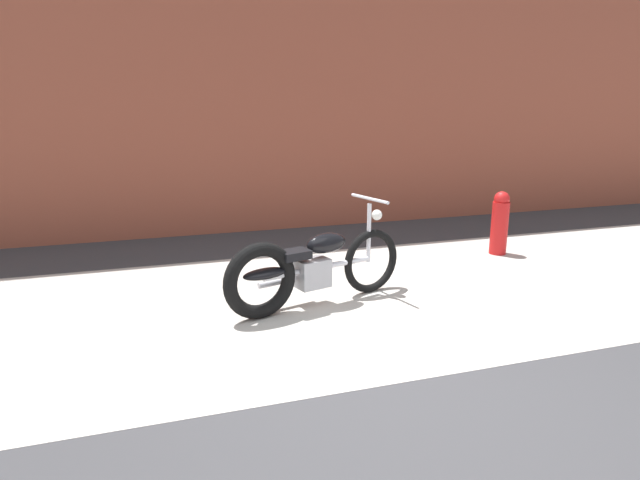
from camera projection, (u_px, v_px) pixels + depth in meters
ground_plane at (391, 385)px, 3.78m from camera, size 80.00×80.00×0.00m
sidewalk_slab at (318, 300)px, 5.40m from camera, size 36.00×3.50×0.01m
brick_building_wall at (250, 59)px, 7.93m from camera, size 36.00×0.50×5.17m
motorcycle_black at (306, 269)px, 5.12m from camera, size 1.96×0.78×1.03m
fire_hydrant at (500, 223)px, 6.97m from camera, size 0.22×0.22×0.84m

